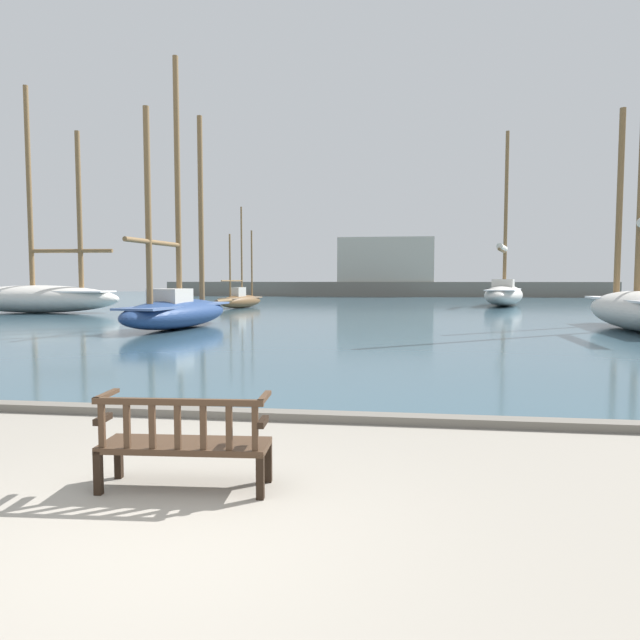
{
  "coord_description": "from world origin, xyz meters",
  "views": [
    {
      "loc": [
        1.88,
        -4.08,
        2.01
      ],
      "look_at": [
        -0.07,
        10.0,
        1.0
      ],
      "focal_mm": 32.0,
      "sensor_mm": 36.0,
      "label": 1
    }
  ],
  "objects": [
    {
      "name": "sailboat_outer_port",
      "position": [
        9.56,
        39.45,
        1.1
      ],
      "size": [
        4.85,
        9.37,
        12.73
      ],
      "color": "silver",
      "rests_on": "harbor_water"
    },
    {
      "name": "sailboat_centre_channel",
      "position": [
        -18.97,
        26.46,
        1.17
      ],
      "size": [
        11.14,
        3.47,
        12.91
      ],
      "color": "silver",
      "rests_on": "harbor_water"
    },
    {
      "name": "park_bench",
      "position": [
        -0.14,
        1.03,
        0.47
      ],
      "size": [
        1.63,
        0.62,
        0.92
      ],
      "color": "black",
      "rests_on": "ground"
    },
    {
      "name": "harbor_water",
      "position": [
        0.0,
        44.0,
        0.04
      ],
      "size": [
        100.0,
        80.0,
        0.08
      ],
      "primitive_type": "cube",
      "color": "#385666",
      "rests_on": "ground"
    },
    {
      "name": "ground_plane",
      "position": [
        0.0,
        0.0,
        0.0
      ],
      "size": [
        160.0,
        160.0,
        0.0
      ],
      "primitive_type": "plane",
      "color": "gray"
    },
    {
      "name": "sailboat_mid_starboard",
      "position": [
        -8.77,
        33.59,
        0.68
      ],
      "size": [
        2.41,
        5.22,
        6.84
      ],
      "color": "brown",
      "rests_on": "harbor_water"
    },
    {
      "name": "sailboat_outer_starboard",
      "position": [
        10.95,
        19.07,
        1.1
      ],
      "size": [
        2.75,
        8.5,
        12.17
      ],
      "color": "silver",
      "rests_on": "harbor_water"
    },
    {
      "name": "quay_edge_kerb",
      "position": [
        0.0,
        3.85,
        0.06
      ],
      "size": [
        40.0,
        0.3,
        0.12
      ],
      "primitive_type": "cube",
      "color": "slate",
      "rests_on": "ground"
    },
    {
      "name": "sailboat_nearest_starboard",
      "position": [
        -6.84,
        17.52,
        0.97
      ],
      "size": [
        3.01,
        9.1,
        10.6
      ],
      "color": "navy",
      "rests_on": "harbor_water"
    },
    {
      "name": "far_breakwater",
      "position": [
        0.11,
        61.53,
        2.03
      ],
      "size": [
        50.69,
        2.4,
        6.8
      ],
      "color": "slate",
      "rests_on": "ground"
    }
  ]
}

